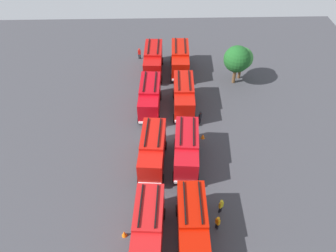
{
  "coord_description": "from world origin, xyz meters",
  "views": [
    {
      "loc": [
        28.57,
        -0.76,
        28.18
      ],
      "look_at": [
        0.0,
        0.0,
        1.4
      ],
      "focal_mm": 35.17,
      "sensor_mm": 36.0,
      "label": 1
    }
  ],
  "objects_px": {
    "firefighter_3": "(218,223)",
    "fire_truck_5": "(184,95)",
    "traffic_cone_0": "(203,136)",
    "firefighter_2": "(139,53)",
    "firefighter_0": "(200,117)",
    "traffic_cone_1": "(124,234)",
    "tree_0": "(242,58)",
    "fire_truck_3": "(148,226)",
    "fire_truck_1": "(150,97)",
    "fire_truck_7": "(192,223)",
    "tree_1": "(237,59)",
    "fire_truck_6": "(186,148)",
    "fire_truck_4": "(180,59)",
    "fire_truck_0": "(153,60)",
    "fire_truck_2": "(153,150)",
    "firefighter_1": "(221,206)"
  },
  "relations": [
    {
      "from": "fire_truck_3",
      "to": "fire_truck_7",
      "type": "height_order",
      "value": "same"
    },
    {
      "from": "fire_truck_3",
      "to": "tree_0",
      "type": "relative_size",
      "value": 1.5
    },
    {
      "from": "fire_truck_4",
      "to": "fire_truck_1",
      "type": "bearing_deg",
      "value": -23.88
    },
    {
      "from": "fire_truck_5",
      "to": "firefighter_2",
      "type": "xyz_separation_m",
      "value": [
        -12.56,
        -6.25,
        -1.17
      ]
    },
    {
      "from": "fire_truck_3",
      "to": "fire_truck_5",
      "type": "relative_size",
      "value": 1.01
    },
    {
      "from": "fire_truck_0",
      "to": "fire_truck_2",
      "type": "height_order",
      "value": "same"
    },
    {
      "from": "fire_truck_0",
      "to": "tree_1",
      "type": "bearing_deg",
      "value": 78.31
    },
    {
      "from": "traffic_cone_0",
      "to": "firefighter_2",
      "type": "bearing_deg",
      "value": -155.61
    },
    {
      "from": "fire_truck_4",
      "to": "fire_truck_3",
      "type": "bearing_deg",
      "value": -6.67
    },
    {
      "from": "fire_truck_2",
      "to": "tree_0",
      "type": "distance_m",
      "value": 20.59
    },
    {
      "from": "fire_truck_6",
      "to": "tree_0",
      "type": "relative_size",
      "value": 1.51
    },
    {
      "from": "firefighter_0",
      "to": "tree_1",
      "type": "relative_size",
      "value": 0.32
    },
    {
      "from": "fire_truck_4",
      "to": "fire_truck_5",
      "type": "xyz_separation_m",
      "value": [
        8.76,
        0.01,
        0.0
      ]
    },
    {
      "from": "fire_truck_3",
      "to": "firefighter_0",
      "type": "bearing_deg",
      "value": 162.12
    },
    {
      "from": "firefighter_0",
      "to": "traffic_cone_1",
      "type": "relative_size",
      "value": 2.6
    },
    {
      "from": "fire_truck_0",
      "to": "fire_truck_4",
      "type": "relative_size",
      "value": 1.0
    },
    {
      "from": "firefighter_3",
      "to": "fire_truck_5",
      "type": "bearing_deg",
      "value": 62.55
    },
    {
      "from": "fire_truck_0",
      "to": "fire_truck_1",
      "type": "relative_size",
      "value": 1.0
    },
    {
      "from": "firefighter_2",
      "to": "tree_0",
      "type": "height_order",
      "value": "tree_0"
    },
    {
      "from": "fire_truck_2",
      "to": "fire_truck_4",
      "type": "distance_m",
      "value": 18.6
    },
    {
      "from": "fire_truck_0",
      "to": "fire_truck_7",
      "type": "distance_m",
      "value": 27.14
    },
    {
      "from": "fire_truck_4",
      "to": "firefighter_1",
      "type": "xyz_separation_m",
      "value": [
        24.62,
        2.65,
        -1.12
      ]
    },
    {
      "from": "fire_truck_1",
      "to": "fire_truck_3",
      "type": "height_order",
      "value": "same"
    },
    {
      "from": "fire_truck_1",
      "to": "fire_truck_7",
      "type": "xyz_separation_m",
      "value": [
        18.08,
        4.01,
        0.0
      ]
    },
    {
      "from": "fire_truck_2",
      "to": "tree_0",
      "type": "xyz_separation_m",
      "value": [
        -16.24,
        12.61,
        1.14
      ]
    },
    {
      "from": "firefighter_3",
      "to": "traffic_cone_0",
      "type": "height_order",
      "value": "firefighter_3"
    },
    {
      "from": "traffic_cone_0",
      "to": "fire_truck_0",
      "type": "bearing_deg",
      "value": -157.23
    },
    {
      "from": "fire_truck_7",
      "to": "tree_0",
      "type": "distance_m",
      "value": 26.68
    },
    {
      "from": "fire_truck_1",
      "to": "traffic_cone_0",
      "type": "xyz_separation_m",
      "value": [
        5.49,
        6.39,
        -1.83
      ]
    },
    {
      "from": "fire_truck_6",
      "to": "firefighter_0",
      "type": "relative_size",
      "value": 4.01
    },
    {
      "from": "firefighter_2",
      "to": "tree_1",
      "type": "xyz_separation_m",
      "value": [
        6.85,
        13.91,
        2.89
      ]
    },
    {
      "from": "fire_truck_4",
      "to": "fire_truck_0",
      "type": "bearing_deg",
      "value": -86.18
    },
    {
      "from": "fire_truck_0",
      "to": "traffic_cone_0",
      "type": "xyz_separation_m",
      "value": [
        14.31,
        6.01,
        -1.83
      ]
    },
    {
      "from": "firefighter_0",
      "to": "firefighter_2",
      "type": "xyz_separation_m",
      "value": [
        -15.57,
        -8.14,
        -0.06
      ]
    },
    {
      "from": "fire_truck_0",
      "to": "traffic_cone_0",
      "type": "height_order",
      "value": "fire_truck_0"
    },
    {
      "from": "fire_truck_2",
      "to": "firefighter_3",
      "type": "height_order",
      "value": "fire_truck_2"
    },
    {
      "from": "fire_truck_0",
      "to": "firefighter_3",
      "type": "height_order",
      "value": "fire_truck_0"
    },
    {
      "from": "fire_truck_7",
      "to": "firefighter_0",
      "type": "bearing_deg",
      "value": 172.58
    },
    {
      "from": "tree_1",
      "to": "fire_truck_4",
      "type": "bearing_deg",
      "value": -111.68
    },
    {
      "from": "fire_truck_3",
      "to": "fire_truck_7",
      "type": "distance_m",
      "value": 3.88
    },
    {
      "from": "fire_truck_5",
      "to": "firefighter_0",
      "type": "distance_m",
      "value": 3.73
    },
    {
      "from": "fire_truck_4",
      "to": "fire_truck_5",
      "type": "bearing_deg",
      "value": 2.24
    },
    {
      "from": "fire_truck_7",
      "to": "firefighter_0",
      "type": "relative_size",
      "value": 3.94
    },
    {
      "from": "firefighter_3",
      "to": "traffic_cone_0",
      "type": "distance_m",
      "value": 11.95
    },
    {
      "from": "fire_truck_7",
      "to": "tree_1",
      "type": "bearing_deg",
      "value": 162.5
    },
    {
      "from": "fire_truck_1",
      "to": "fire_truck_0",
      "type": "bearing_deg",
      "value": -179.61
    },
    {
      "from": "fire_truck_5",
      "to": "traffic_cone_1",
      "type": "height_order",
      "value": "fire_truck_5"
    },
    {
      "from": "fire_truck_1",
      "to": "firefighter_1",
      "type": "relative_size",
      "value": 4.02
    },
    {
      "from": "firefighter_2",
      "to": "traffic_cone_0",
      "type": "bearing_deg",
      "value": -150.47
    },
    {
      "from": "fire_truck_2",
      "to": "firefighter_0",
      "type": "bearing_deg",
      "value": 142.27
    }
  ]
}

